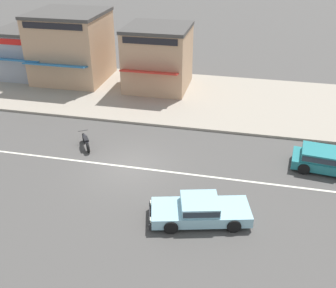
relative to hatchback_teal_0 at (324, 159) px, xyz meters
name	(u,v)px	position (x,y,z in m)	size (l,w,h in m)	color
ground_plane	(129,167)	(-10.02, -2.03, -0.59)	(160.00, 160.00, 0.00)	#4C4947
lane_centre_stripe	(129,167)	(-10.02, -2.03, -0.59)	(50.40, 0.14, 0.01)	silver
kerb_strip	(169,96)	(-10.02, 7.96, -0.51)	(68.00, 10.00, 0.15)	#9E9384
hatchback_teal_0	(324,159)	(0.00, 0.00, 0.00)	(3.73, 2.16, 1.10)	teal
sedan_pale_blue_3	(200,210)	(-5.76, -5.45, -0.05)	(4.62, 2.67, 1.06)	#93C6D6
motorcycle_0	(86,141)	(-13.10, -0.51, -0.17)	(1.13, 1.59, 0.80)	black
shopfront_corner_warung	(71,46)	(-18.42, 9.89, 2.24)	(5.54, 6.13, 5.34)	tan
shopfront_mid_block	(31,52)	(-22.02, 9.80, 1.51)	(4.85, 4.98, 3.88)	#999EA8
shopfront_far_kios	(158,57)	(-11.22, 9.48, 1.91)	(4.69, 5.42, 4.68)	tan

